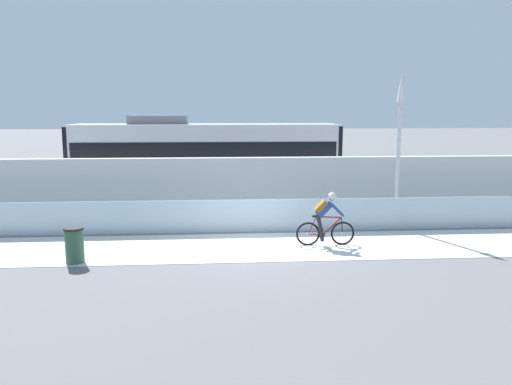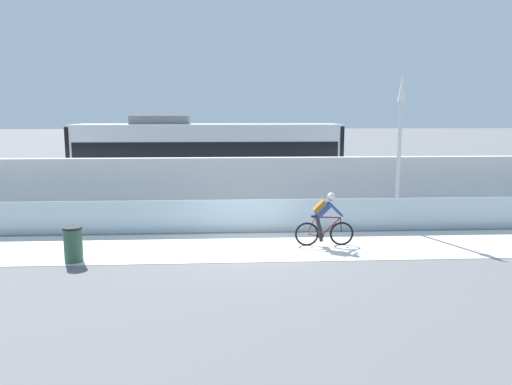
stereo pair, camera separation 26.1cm
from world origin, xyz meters
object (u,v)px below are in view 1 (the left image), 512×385
Objects in this scene: trash_bin at (74,245)px; cyclist_on_bike at (325,219)px; lamp_post_antenna at (399,132)px; tram at (206,161)px.

cyclist_on_bike is at bearing 10.13° from trash_bin.
trash_bin is (-9.91, -3.40, -2.81)m from lamp_post_antenna.
trash_bin is at bearing -169.87° from cyclist_on_bike.
cyclist_on_bike is 1.84× the size of trash_bin.
trash_bin is at bearing -112.10° from tram.
lamp_post_antenna is at bearing -35.36° from tram.
lamp_post_antenna is at bearing 36.33° from cyclist_on_bike.
cyclist_on_bike is 0.34× the size of lamp_post_antenna.
lamp_post_antenna is at bearing 18.93° from trash_bin.
lamp_post_antenna is (2.93, 2.15, 2.49)m from cyclist_on_bike.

